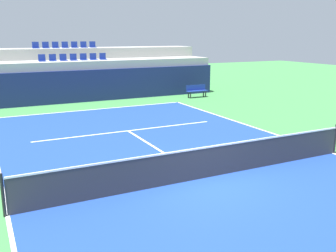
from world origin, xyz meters
TOP-DOWN VIEW (x-y plane):
  - ground_plane at (0.00, 0.00)m, footprint 80.00×80.00m
  - court_surface at (0.00, 0.00)m, footprint 11.00×24.00m
  - baseline_far at (0.00, 11.95)m, footprint 11.00×0.10m
  - sideline_left at (-5.45, 0.00)m, footprint 0.10×24.00m
  - sideline_right at (5.45, 0.00)m, footprint 0.10×24.00m
  - service_line_far at (0.00, 6.40)m, footprint 8.26×0.10m
  - centre_service_line at (0.00, 3.20)m, footprint 0.10×6.40m
  - back_wall at (0.00, 14.78)m, footprint 19.20×0.30m
  - stands_tier_lower at (0.00, 16.13)m, footprint 19.20×2.40m
  - stands_tier_upper at (0.00, 18.53)m, footprint 19.20×2.40m
  - seating_row_lower at (-0.00, 16.23)m, footprint 4.42×0.44m
  - seating_row_upper at (-0.00, 18.63)m, footprint 4.42×0.44m
  - tennis_net at (0.00, 0.00)m, footprint 11.08×0.08m
  - player_bench at (7.56, 13.14)m, footprint 1.50×0.40m

SIDE VIEW (x-z plane):
  - ground_plane at x=0.00m, z-range 0.00..0.00m
  - court_surface at x=0.00m, z-range 0.00..0.01m
  - baseline_far at x=0.00m, z-range 0.01..0.01m
  - sideline_left at x=-5.45m, z-range 0.01..0.01m
  - sideline_right at x=5.45m, z-range 0.01..0.01m
  - service_line_far at x=0.00m, z-range 0.01..0.01m
  - centre_service_line at x=0.00m, z-range 0.01..0.01m
  - player_bench at x=7.56m, z-range 0.08..0.93m
  - tennis_net at x=0.00m, z-range -0.03..1.04m
  - back_wall at x=0.00m, z-range 0.00..2.02m
  - stands_tier_lower at x=0.00m, z-range 0.00..2.55m
  - stands_tier_upper at x=0.00m, z-range 0.00..3.28m
  - seating_row_lower at x=0.00m, z-range 2.45..2.89m
  - seating_row_upper at x=0.00m, z-range 3.18..3.62m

